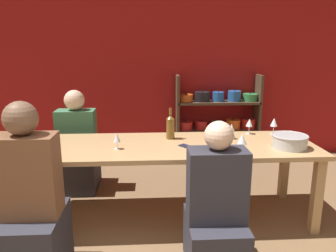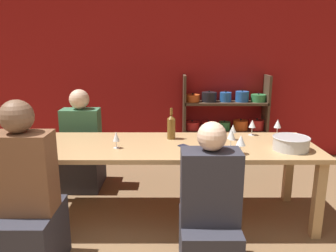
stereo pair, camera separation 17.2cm
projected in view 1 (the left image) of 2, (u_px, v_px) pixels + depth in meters
wall_back_red at (159, 65)px, 4.70m from camera, size 8.80×0.06×2.70m
shelf_unit at (218, 124)px, 4.76m from camera, size 1.20×0.30×1.22m
dining_table at (169, 152)px, 3.04m from camera, size 2.70×0.86×0.73m
mixing_bowl at (290, 141)px, 2.91m from camera, size 0.32×0.32×0.12m
wine_bottle_green at (170, 126)px, 3.18m from camera, size 0.08×0.08×0.30m
wine_glass_red_a at (231, 133)px, 2.94m from camera, size 0.07×0.07×0.17m
wine_glass_red_b at (117, 138)px, 2.86m from camera, size 0.06×0.06×0.15m
wine_glass_red_c at (232, 129)px, 3.18m from camera, size 0.07×0.07×0.15m
wine_glass_red_d at (242, 140)px, 2.76m from camera, size 0.08×0.08×0.16m
wine_glass_white_a at (274, 123)px, 3.35m from camera, size 0.07×0.07×0.17m
wine_glass_empty_a at (39, 141)px, 2.68m from camera, size 0.07×0.07×0.18m
wine_glass_white_b at (249, 123)px, 3.35m from camera, size 0.07×0.07×0.16m
cell_phone at (187, 146)px, 2.94m from camera, size 0.15×0.16×0.01m
person_near_a at (216, 219)px, 2.34m from camera, size 0.41×0.51×1.13m
person_far_a at (78, 153)px, 3.75m from camera, size 0.43×0.53×1.15m
person_near_b at (31, 216)px, 2.27m from camera, size 0.42×0.52×1.27m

